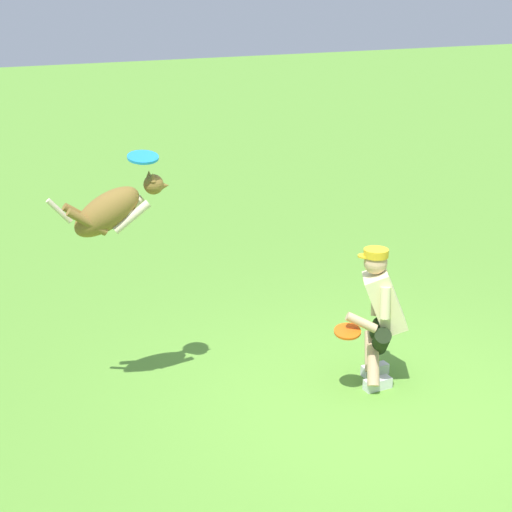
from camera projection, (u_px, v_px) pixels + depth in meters
name	position (u px, v px, depth m)	size (l,w,h in m)	color
ground_plane	(380.00, 408.00, 7.05)	(60.00, 60.00, 0.00)	#5E9935
person	(380.00, 312.00, 7.29)	(0.70, 0.63, 1.29)	silver
dog	(112.00, 210.00, 6.72)	(1.03, 0.32, 0.58)	olive
frisbee_flying	(143.00, 157.00, 6.69)	(0.26, 0.26, 0.02)	#2195E2
frisbee_held	(347.00, 331.00, 7.11)	(0.24, 0.24, 0.02)	#F45811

